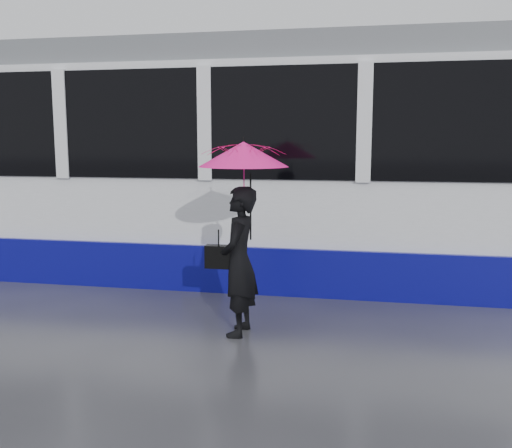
# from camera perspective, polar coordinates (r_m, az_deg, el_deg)

# --- Properties ---
(ground) EXTENTS (90.00, 90.00, 0.00)m
(ground) POSITION_cam_1_polar(r_m,az_deg,el_deg) (6.53, -8.96, -9.50)
(ground) COLOR #2C2C31
(ground) RESTS_ON ground
(rails) EXTENTS (34.00, 1.51, 0.02)m
(rails) POSITION_cam_1_polar(r_m,az_deg,el_deg) (8.83, -3.36, -4.60)
(rails) COLOR #3F3D38
(rails) RESTS_ON ground
(tram) EXTENTS (26.00, 2.56, 3.35)m
(tram) POSITION_cam_1_polar(r_m,az_deg,el_deg) (8.34, 14.22, 5.70)
(tram) COLOR white
(tram) RESTS_ON ground
(woman) EXTENTS (0.37, 0.56, 1.53)m
(woman) POSITION_cam_1_polar(r_m,az_deg,el_deg) (5.83, -1.70, -3.76)
(woman) COLOR black
(woman) RESTS_ON ground
(umbrella) EXTENTS (0.91, 0.91, 1.03)m
(umbrella) POSITION_cam_1_polar(r_m,az_deg,el_deg) (5.69, -1.25, 5.24)
(umbrella) COLOR #FF159F
(umbrella) RESTS_ON ground
(handbag) EXTENTS (0.27, 0.12, 0.42)m
(handbag) POSITION_cam_1_polar(r_m,az_deg,el_deg) (5.89, -3.75, -3.27)
(handbag) COLOR black
(handbag) RESTS_ON ground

